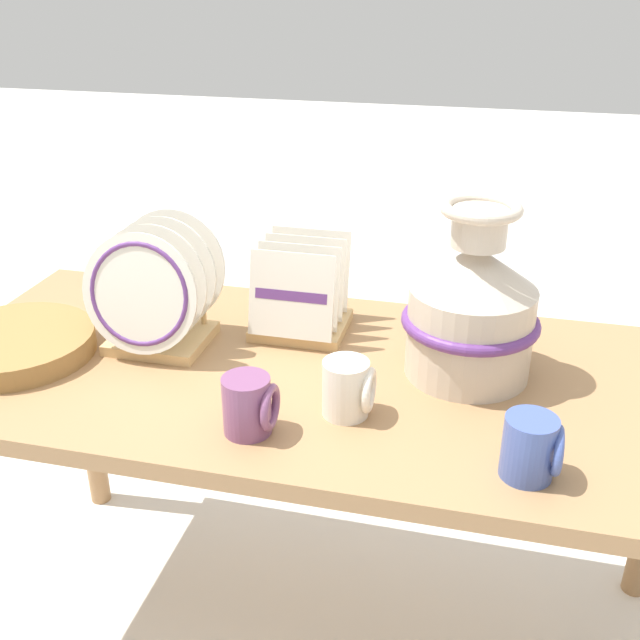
# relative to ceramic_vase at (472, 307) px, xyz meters

# --- Properties ---
(ground_plane) EXTENTS (14.00, 14.00, 0.00)m
(ground_plane) POSITION_rel_ceramic_vase_xyz_m (-0.28, -0.06, -0.84)
(ground_plane) COLOR silver
(display_table) EXTENTS (1.57, 0.71, 0.70)m
(display_table) POSITION_rel_ceramic_vase_xyz_m (-0.28, -0.06, -0.22)
(display_table) COLOR #9E754C
(display_table) RESTS_ON ground_plane
(ceramic_vase) EXTENTS (0.26, 0.26, 0.34)m
(ceramic_vase) POSITION_rel_ceramic_vase_xyz_m (0.00, 0.00, 0.00)
(ceramic_vase) COLOR beige
(ceramic_vase) RESTS_ON display_table
(dish_rack_round_plates) EXTENTS (0.24, 0.21, 0.26)m
(dish_rack_round_plates) POSITION_rel_ceramic_vase_xyz_m (-0.63, -0.04, -0.03)
(dish_rack_round_plates) COLOR tan
(dish_rack_round_plates) RESTS_ON display_table
(dish_rack_square_plates) EXTENTS (0.19, 0.20, 0.20)m
(dish_rack_square_plates) POSITION_rel_ceramic_vase_xyz_m (-0.36, 0.10, -0.07)
(dish_rack_square_plates) COLOR tan
(dish_rack_square_plates) RESTS_ON display_table
(wicker_charger_stack) EXTENTS (0.32, 0.32, 0.04)m
(wicker_charger_stack) POSITION_rel_ceramic_vase_xyz_m (-0.89, -0.14, -0.12)
(wicker_charger_stack) COLOR olive
(wicker_charger_stack) RESTS_ON display_table
(mug_cobalt_glaze) EXTENTS (0.09, 0.08, 0.10)m
(mug_cobalt_glaze) POSITION_rel_ceramic_vase_xyz_m (0.12, -0.30, -0.09)
(mug_cobalt_glaze) COLOR #42569E
(mug_cobalt_glaze) RESTS_ON display_table
(mug_cream_glaze) EXTENTS (0.09, 0.08, 0.10)m
(mug_cream_glaze) POSITION_rel_ceramic_vase_xyz_m (-0.19, -0.20, -0.09)
(mug_cream_glaze) COLOR silver
(mug_cream_glaze) RESTS_ON display_table
(mug_plum_glaze) EXTENTS (0.09, 0.08, 0.10)m
(mug_plum_glaze) POSITION_rel_ceramic_vase_xyz_m (-0.34, -0.29, -0.09)
(mug_plum_glaze) COLOR #7A4770
(mug_plum_glaze) RESTS_ON display_table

